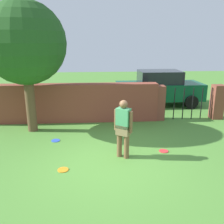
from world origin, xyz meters
TOP-DOWN VIEW (x-y plane):
  - ground_plane at (0.00, 0.00)m, footprint 40.00×40.00m
  - brick_wall at (-1.50, 3.59)m, footprint 7.33×0.50m
  - tree at (-2.54, 2.62)m, footprint 2.73×2.73m
  - person at (0.46, 0.33)m, footprint 0.46×0.38m
  - fence_gate at (3.49, 3.59)m, footprint 2.89×0.44m
  - car at (2.88, 5.95)m, footprint 4.22×1.96m
  - frisbee_blue at (-1.58, 1.60)m, footprint 0.27×0.27m
  - frisbee_orange at (-1.11, -0.29)m, footprint 0.27×0.27m
  - frisbee_red at (1.69, 0.60)m, footprint 0.27×0.27m

SIDE VIEW (x-z plane):
  - ground_plane at x=0.00m, z-range 0.00..0.00m
  - frisbee_blue at x=-1.58m, z-range 0.00..0.02m
  - frisbee_orange at x=-1.11m, z-range 0.00..0.02m
  - frisbee_red at x=1.69m, z-range 0.00..0.02m
  - fence_gate at x=3.49m, z-range 0.00..1.40m
  - brick_wall at x=-1.50m, z-range 0.00..1.51m
  - car at x=2.88m, z-range 0.00..1.72m
  - person at x=0.46m, z-range 0.09..1.71m
  - tree at x=-2.54m, z-range 0.81..5.21m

